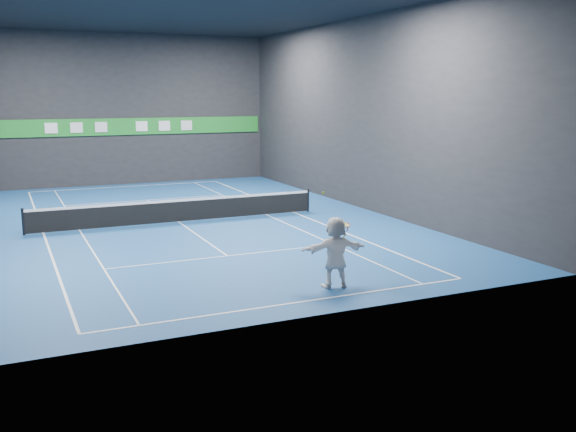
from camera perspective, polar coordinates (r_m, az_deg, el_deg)
name	(u,v)px	position (r m, az deg, el deg)	size (l,w,h in m)	color
ground	(179,222)	(28.03, -9.67, -0.55)	(26.00, 26.00, 0.00)	navy
ceiling	(172,5)	(27.72, -10.28, 18.01)	(26.00, 26.00, 0.00)	black
wall_back	(120,110)	(40.23, -14.67, 9.12)	(18.00, 0.10, 9.00)	black
wall_front	(315,135)	(15.29, 2.43, 7.23)	(18.00, 0.10, 9.00)	black
wall_right	(362,114)	(31.01, 6.55, 8.99)	(0.10, 26.00, 9.00)	black
baseline_near	(295,303)	(17.15, 0.63, -7.72)	(10.98, 0.08, 0.01)	white
baseline_far	(127,186)	(39.50, -14.08, 2.57)	(10.98, 0.08, 0.01)	white
sideline_doubles_left	(43,233)	(27.21, -20.91, -1.46)	(0.08, 23.78, 0.01)	white
sideline_doubles_right	(294,213)	(29.85, 0.57, 0.30)	(0.08, 23.78, 0.01)	white
sideline_singles_left	(80,230)	(27.32, -18.03, -1.23)	(0.06, 23.78, 0.01)	white
sideline_singles_right	(267,215)	(29.31, -1.88, 0.10)	(0.06, 23.78, 0.01)	white
service_line_near	(227,256)	(22.04, -5.41, -3.55)	(8.23, 0.06, 0.01)	white
service_line_far	(147,200)	(34.17, -12.41, 1.39)	(8.23, 0.06, 0.01)	white
center_service_line	(179,222)	(28.03, -9.67, -0.55)	(0.06, 12.80, 0.01)	white
player	(335,252)	(18.30, 4.23, -3.21)	(1.91, 0.61, 2.05)	white
tennis_ball	(323,193)	(18.01, 3.17, 2.08)	(0.07, 0.07, 0.07)	#CEFA29
tennis_net	(179,210)	(27.93, -9.70, 0.53)	(12.50, 0.10, 1.07)	black
sponsor_banner	(121,127)	(40.20, -14.58, 7.70)	(17.64, 0.11, 1.00)	#1D8629
tennis_racket	(345,226)	(18.34, 5.09, -0.93)	(0.39, 0.36, 0.55)	#AE1712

